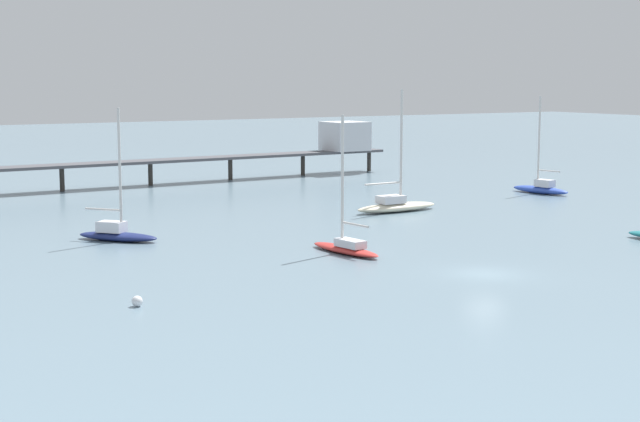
# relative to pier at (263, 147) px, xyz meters

# --- Properties ---
(ground_plane) EXTENTS (400.00, 400.00, 0.00)m
(ground_plane) POSITION_rel_pier_xyz_m (-14.18, -56.21, -3.64)
(ground_plane) COLOR slate
(pier) EXTENTS (60.97, 6.51, 6.29)m
(pier) POSITION_rel_pier_xyz_m (0.00, 0.00, 0.00)
(pier) COLOR #4C4C51
(pier) RESTS_ON ground_plane
(sailboat_blue) EXTENTS (2.77, 6.83, 9.84)m
(sailboat_blue) POSITION_rel_pier_xyz_m (17.20, -27.85, -2.97)
(sailboat_blue) COLOR #2D4CB7
(sailboat_blue) RESTS_ON ground_plane
(sailboat_red) EXTENTS (2.27, 6.74, 9.27)m
(sailboat_red) POSITION_rel_pier_xyz_m (-17.71, -46.13, -3.03)
(sailboat_red) COLOR red
(sailboat_red) RESTS_ON ground_plane
(sailboat_cream) EXTENTS (8.37, 2.48, 10.68)m
(sailboat_cream) POSITION_rel_pier_xyz_m (-3.12, -31.22, -2.98)
(sailboat_cream) COLOR beige
(sailboat_cream) RESTS_ON ground_plane
(sailboat_navy) EXTENTS (5.41, 6.00, 9.57)m
(sailboat_navy) POSITION_rel_pier_xyz_m (-29.27, -33.37, -3.00)
(sailboat_navy) COLOR navy
(sailboat_navy) RESTS_ON ground_plane
(mooring_buoy_mid) EXTENTS (0.57, 0.57, 0.57)m
(mooring_buoy_mid) POSITION_rel_pier_xyz_m (-35.10, -53.46, -3.35)
(mooring_buoy_mid) COLOR silver
(mooring_buoy_mid) RESTS_ON ground_plane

